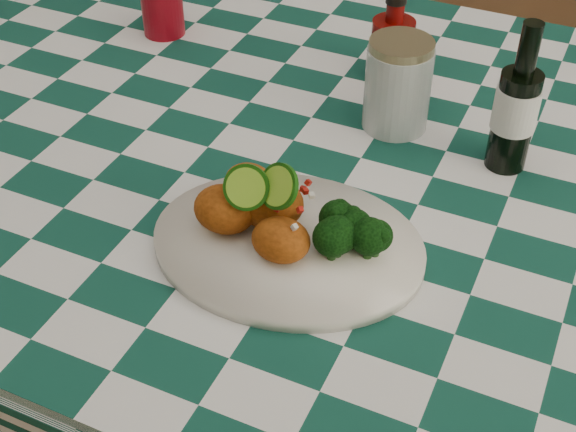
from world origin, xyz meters
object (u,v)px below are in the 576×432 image
at_px(plate, 288,245).
at_px(mason_jar, 398,85).
at_px(dining_table, 347,346).
at_px(wooden_chair_left, 296,93).
at_px(ketchup_bottle, 393,36).
at_px(fried_chicken_pile, 269,204).
at_px(beer_bottle, 518,98).

xyz_separation_m(plate, mason_jar, (0.03, 0.31, 0.06)).
bearing_deg(dining_table, plate, -93.43).
height_order(plate, wooden_chair_left, wooden_chair_left).
relative_size(dining_table, ketchup_bottle, 11.90).
xyz_separation_m(fried_chicken_pile, ketchup_bottle, (-0.00, 0.44, 0.01)).
bearing_deg(beer_bottle, ketchup_bottle, 144.06).
relative_size(beer_bottle, wooden_chair_left, 0.26).
bearing_deg(dining_table, ketchup_bottle, 99.34).
distance_m(mason_jar, wooden_chair_left, 0.85).
xyz_separation_m(plate, ketchup_bottle, (-0.02, 0.44, 0.06)).
distance_m(ketchup_bottle, mason_jar, 0.14).
bearing_deg(wooden_chair_left, dining_table, -49.58).
distance_m(ketchup_bottle, wooden_chair_left, 0.74).
relative_size(dining_table, mason_jar, 12.32).
xyz_separation_m(plate, wooden_chair_left, (-0.39, 0.90, -0.39)).
height_order(fried_chicken_pile, beer_bottle, beer_bottle).
bearing_deg(plate, beer_bottle, 55.31).
relative_size(fried_chicken_pile, mason_jar, 1.07).
distance_m(dining_table, mason_jar, 0.47).
bearing_deg(dining_table, wooden_chair_left, 120.38).
xyz_separation_m(plate, beer_bottle, (0.20, 0.28, 0.10)).
height_order(ketchup_bottle, wooden_chair_left, ketchup_bottle).
distance_m(plate, ketchup_bottle, 0.45).
xyz_separation_m(dining_table, plate, (-0.01, -0.21, 0.40)).
distance_m(beer_bottle, wooden_chair_left, 0.98).
relative_size(plate, ketchup_bottle, 2.35).
distance_m(fried_chicken_pile, beer_bottle, 0.36).
bearing_deg(beer_bottle, fried_chicken_pile, -127.93).
distance_m(fried_chicken_pile, wooden_chair_left, 1.07).
bearing_deg(fried_chicken_pile, beer_bottle, 52.07).
distance_m(fried_chicken_pile, mason_jar, 0.32).
bearing_deg(ketchup_bottle, dining_table, -80.66).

